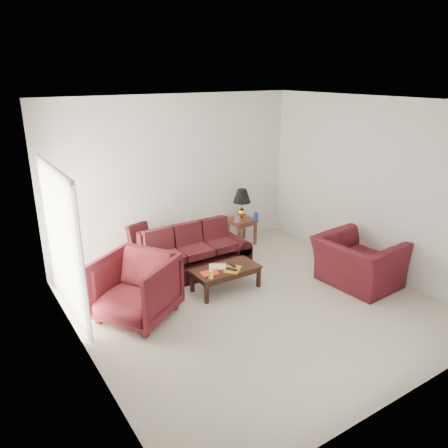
# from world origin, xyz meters

# --- Properties ---
(floor) EXTENTS (5.00, 5.00, 0.00)m
(floor) POSITION_xyz_m (0.00, 0.00, 0.00)
(floor) COLOR beige
(floor) RESTS_ON ground
(blinds) EXTENTS (0.10, 2.00, 2.16)m
(blinds) POSITION_xyz_m (-2.42, 1.30, 1.08)
(blinds) COLOR silver
(blinds) RESTS_ON ground
(sofa) EXTENTS (2.02, 0.94, 0.81)m
(sofa) POSITION_xyz_m (-0.25, 1.45, 0.41)
(sofa) COLOR black
(sofa) RESTS_ON ground
(throw_pillow) EXTENTS (0.45, 0.31, 0.42)m
(throw_pillow) POSITION_xyz_m (-0.98, 2.09, 0.67)
(throw_pillow) COLOR black
(throw_pillow) RESTS_ON sofa
(end_table) EXTENTS (0.52, 0.52, 0.53)m
(end_table) POSITION_xyz_m (1.27, 2.15, 0.27)
(end_table) COLOR #4D2E1A
(end_table) RESTS_ON ground
(table_lamp) EXTENTS (0.41, 0.41, 0.60)m
(table_lamp) POSITION_xyz_m (1.31, 2.21, 0.83)
(table_lamp) COLOR gold
(table_lamp) RESTS_ON end_table
(clock) EXTENTS (0.13, 0.07, 0.12)m
(clock) POSITION_xyz_m (1.09, 2.04, 0.59)
(clock) COLOR white
(clock) RESTS_ON end_table
(blue_canister) EXTENTS (0.13, 0.13, 0.15)m
(blue_canister) POSITION_xyz_m (1.47, 1.94, 0.61)
(blue_canister) COLOR #1B39B2
(blue_canister) RESTS_ON end_table
(picture_frame) EXTENTS (0.19, 0.21, 0.06)m
(picture_frame) POSITION_xyz_m (1.11, 2.38, 0.62)
(picture_frame) COLOR silver
(picture_frame) RESTS_ON end_table
(floor_lamp) EXTENTS (0.32, 0.32, 1.54)m
(floor_lamp) POSITION_xyz_m (-2.32, 2.20, 0.77)
(floor_lamp) COLOR silver
(floor_lamp) RESTS_ON ground
(armchair_left) EXTENTS (1.41, 1.40, 0.94)m
(armchair_left) POSITION_xyz_m (-1.64, 0.62, 0.47)
(armchair_left) COLOR #481016
(armchair_left) RESTS_ON ground
(armchair_right) EXTENTS (1.16, 1.30, 0.81)m
(armchair_right) POSITION_xyz_m (1.83, -0.39, 0.40)
(armchair_right) COLOR #451017
(armchair_right) RESTS_ON ground
(coffee_table) EXTENTS (1.19, 0.80, 0.38)m
(coffee_table) POSITION_xyz_m (-0.10, 0.64, 0.19)
(coffee_table) COLOR black
(coffee_table) RESTS_ON ground
(magazine_red) EXTENTS (0.29, 0.23, 0.02)m
(magazine_red) POSITION_xyz_m (-0.43, 0.60, 0.39)
(magazine_red) COLOR red
(magazine_red) RESTS_ON coffee_table
(magazine_white) EXTENTS (0.34, 0.32, 0.02)m
(magazine_white) POSITION_xyz_m (-0.19, 0.74, 0.39)
(magazine_white) COLOR silver
(magazine_white) RESTS_ON coffee_table
(magazine_orange) EXTENTS (0.38, 0.37, 0.02)m
(magazine_orange) POSITION_xyz_m (-0.05, 0.53, 0.39)
(magazine_orange) COLOR #C17216
(magazine_orange) RESTS_ON coffee_table
(remote_a) EXTENTS (0.14, 0.19, 0.02)m
(remote_a) POSITION_xyz_m (-0.08, 0.50, 0.41)
(remote_a) COLOR black
(remote_a) RESTS_ON coffee_table
(remote_b) EXTENTS (0.05, 0.16, 0.02)m
(remote_b) POSITION_xyz_m (0.01, 0.62, 0.41)
(remote_b) COLOR black
(remote_b) RESTS_ON coffee_table
(yellow_glass) EXTENTS (0.09, 0.09, 0.13)m
(yellow_glass) POSITION_xyz_m (-0.49, 0.46, 0.44)
(yellow_glass) COLOR yellow
(yellow_glass) RESTS_ON coffee_table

